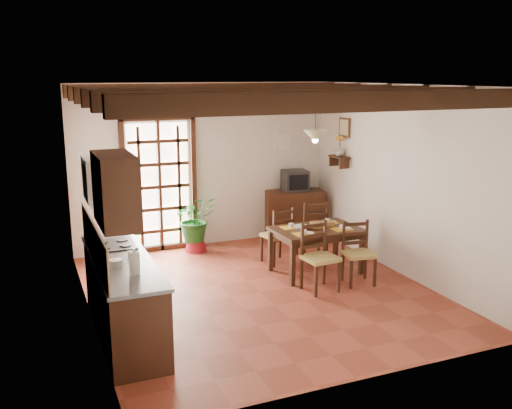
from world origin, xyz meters
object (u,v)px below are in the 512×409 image
chair_far_left (277,245)px  crt_tv (295,180)px  chair_near_left (319,270)px  chair_near_right (358,264)px  kitchen_counter (123,296)px  chair_far_right (312,240)px  sideboard (294,214)px  dining_table (316,234)px  pendant_lamp (315,135)px  potted_plant (195,219)px

chair_far_left → crt_tv: crt_tv is taller
chair_near_left → chair_near_right: 0.64m
kitchen_counter → chair_near_left: (2.75, 0.37, -0.18)m
chair_far_right → sideboard: size_ratio=0.93×
chair_near_right → chair_far_left: size_ratio=0.99×
dining_table → chair_far_right: chair_far_right is taller
kitchen_counter → dining_table: (3.04, 1.03, 0.13)m
crt_tv → pendant_lamp: bearing=-100.4°
kitchen_counter → dining_table: 3.21m
chair_far_left → crt_tv: size_ratio=1.91×
chair_far_right → kitchen_counter: bearing=34.7°
potted_plant → pendant_lamp: size_ratio=2.39×
crt_tv → sideboard: bearing=96.9°
chair_near_left → dining_table: bearing=60.5°
chair_far_right → potted_plant: (-1.66, 1.05, 0.27)m
chair_far_left → chair_far_right: chair_far_right is taller
chair_near_left → sideboard: bearing=66.0°
kitchen_counter → sideboard: bearing=38.4°
sideboard → potted_plant: bearing=-165.3°
kitchen_counter → crt_tv: size_ratio=4.76×
chair_near_right → sideboard: bearing=95.8°
crt_tv → potted_plant: bearing=-170.7°
chair_near_right → chair_far_right: bearing=102.5°
dining_table → chair_near_left: size_ratio=1.37×
crt_tv → potted_plant: potted_plant is taller
potted_plant → pendant_lamp: (1.37, -1.61, 1.51)m
chair_near_left → pendant_lamp: 1.96m
chair_near_right → chair_far_right: chair_far_right is taller
chair_far_right → crt_tv: 1.39m
chair_near_left → potted_plant: size_ratio=0.47×
kitchen_counter → chair_near_right: bearing=6.6°
kitchen_counter → pendant_lamp: 3.62m
chair_near_left → potted_plant: potted_plant is taller
dining_table → chair_near_right: chair_near_right is taller
chair_far_left → sideboard: size_ratio=0.87×
chair_far_left → chair_far_right: bearing=170.9°
chair_far_right → potted_plant: bearing=-24.5°
sideboard → potted_plant: potted_plant is taller
kitchen_counter → chair_near_right: 3.41m
chair_far_right → crt_tv: crt_tv is taller
chair_near_right → crt_tv: 2.56m
chair_near_right → dining_table: bearing=128.5°
chair_far_right → dining_table: bearing=74.0°
potted_plant → sideboard: bearing=2.5°
dining_table → pendant_lamp: (-0.00, 0.10, 1.47)m
chair_near_left → sideboard: size_ratio=0.92×
kitchen_counter → sideboard: size_ratio=2.17×
sideboard → potted_plant: (-1.90, -0.08, 0.13)m
dining_table → sideboard: (0.53, 1.80, -0.16)m
dining_table → potted_plant: (-1.37, 1.71, -0.03)m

